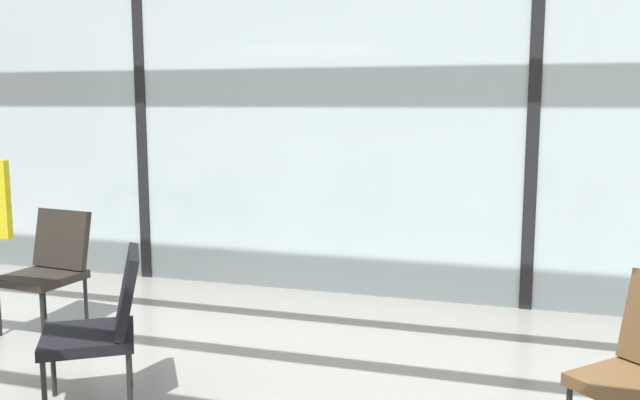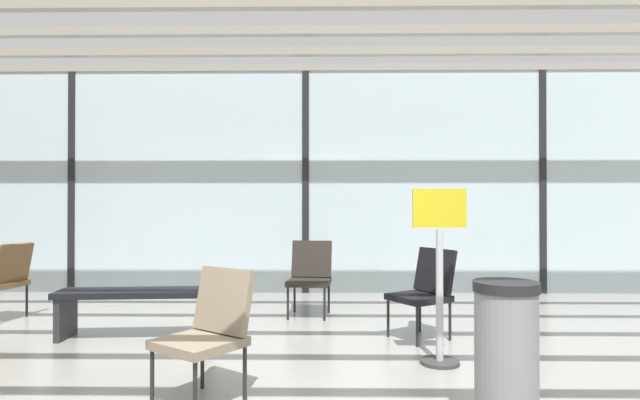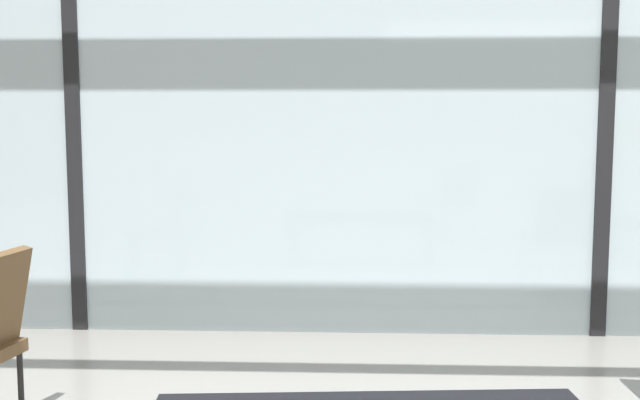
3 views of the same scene
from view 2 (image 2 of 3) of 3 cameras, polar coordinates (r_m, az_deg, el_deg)
glass_curtain_wall at (r=7.71m, az=-1.59°, el=2.03°), size 14.00×0.08×3.30m
window_mullion_0 at (r=8.60m, az=-25.59°, el=1.82°), size 0.10×0.12×3.30m
window_mullion_1 at (r=7.71m, az=-1.59°, el=2.03°), size 0.10×0.12×3.30m
window_mullion_2 at (r=8.33m, az=23.25°, el=1.88°), size 0.10×0.12×3.30m
parked_airplane at (r=13.10m, az=1.13°, el=2.39°), size 14.13×3.93×3.93m
lounge_chair_0 at (r=3.64m, az=-12.09°, el=-13.45°), size 0.70×0.71×0.87m
lounge_chair_1 at (r=6.92m, az=-31.52°, el=-7.20°), size 0.61×0.57×0.87m
lounge_chair_3 at (r=6.20m, az=-1.10°, el=-8.06°), size 0.54×0.58×0.87m
lounge_chair_5 at (r=5.27m, az=11.54°, el=-9.40°), size 0.70×0.69×0.87m
waiting_bench at (r=5.49m, az=-19.65°, el=-10.40°), size 1.53×0.52×0.47m
trash_bin at (r=3.33m, az=19.84°, el=-15.74°), size 0.38×0.38×0.86m
info_sign at (r=4.41m, az=13.05°, el=-8.73°), size 0.44×0.32×1.44m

